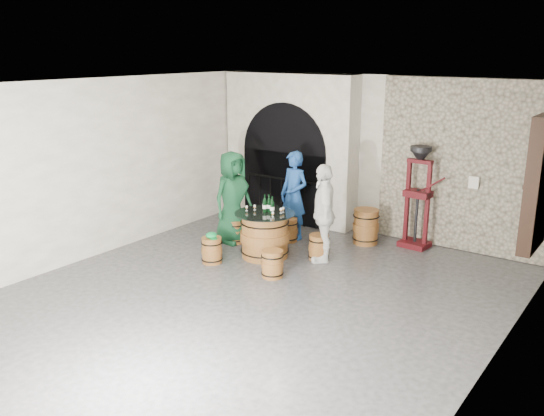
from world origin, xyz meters
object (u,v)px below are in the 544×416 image
Objects in this scene: person_blue at (294,195)px; corking_press at (418,189)px; barrel_stool_near_left at (212,250)px; wine_bottle_left at (265,205)px; person_white at (324,213)px; side_barrel at (366,227)px; barrel_table at (265,235)px; wine_bottle_right at (269,205)px; barrel_stool_right at (319,247)px; barrel_stool_near_right at (272,264)px; barrel_stool_far at (288,230)px; wine_bottle_center at (272,207)px; barrel_stool_left at (235,231)px; person_green at (233,197)px.

person_blue is 0.90× the size of corking_press.
barrel_stool_near_left is 1.45× the size of wine_bottle_left.
person_white is at bearing 23.64° from wine_bottle_left.
barrel_stool_near_left is 3.09m from side_barrel.
barrel_table is at bearing -56.26° from wine_bottle_left.
wine_bottle_left and wine_bottle_right have the same top height.
barrel_stool_right is at bearing -27.24° from person_blue.
barrel_table is 0.62× the size of person_white.
barrel_stool_near_right is at bearing -101.02° from side_barrel.
barrel_stool_near_right is at bearing -110.76° from corking_press.
barrel_stool_far is 1.45× the size of wine_bottle_right.
barrel_stool_near_right is at bearing -46.94° from wine_bottle_left.
corking_press is at bearing 45.47° from wine_bottle_left.
barrel_stool_near_right is 1.45× the size of wine_bottle_center.
side_barrel is at bearing 34.51° from barrel_stool_left.
person_white is 0.92m from wine_bottle_center.
person_green is 1.20m from wine_bottle_center.
barrel_stool_near_left is 0.26× the size of person_green.
barrel_stool_right is (1.83, 0.14, 0.00)m from barrel_stool_left.
person_blue is at bearing -158.42° from side_barrel.
wine_bottle_right is (0.97, -0.20, 0.73)m from barrel_stool_left.
corking_press is at bearing 31.52° from person_blue.
corking_press is (0.86, 0.38, 0.79)m from side_barrel.
side_barrel is at bearing 78.18° from barrel_stool_right.
barrel_stool_right is at bearing 29.74° from wine_bottle_center.
person_blue reaches higher than wine_bottle_right.
person_green is at bearing -123.62° from person_blue.
person_green is 1.02× the size of person_white.
barrel_stool_near_left is 1.31m from wine_bottle_right.
person_blue is 5.42× the size of wine_bottle_left.
barrel_stool_left is at bearing -143.89° from corking_press.
wine_bottle_left is (-0.98, -0.43, 0.08)m from person_white.
barrel_table is 2.32× the size of barrel_stool_near_left.
side_barrel reaches higher than barrel_stool_far.
barrel_stool_right is 1.34m from side_barrel.
barrel_table is 2.32× the size of barrel_stool_right.
person_green is 5.57× the size of wine_bottle_right.
person_blue is (-1.06, 0.78, 0.65)m from barrel_stool_right.
barrel_stool_far is (-0.14, 0.98, -0.18)m from barrel_table.
person_white is 2.57× the size of side_barrel.
barrel_table is 2.32× the size of barrel_stool_near_right.
side_barrel is at bearing 78.98° from barrel_stool_near_right.
wine_bottle_left is at bearing 133.06° from barrel_stool_near_right.
barrel_stool_far is 1.83m from barrel_stool_near_left.
wine_bottle_right is (0.16, -0.88, 0.73)m from barrel_stool_far.
person_green is 1.03× the size of person_blue.
barrel_table is at bearing -173.08° from wine_bottle_center.
wine_bottle_right is 2.10m from side_barrel.
corking_press reaches higher than barrel_stool_far.
barrel_stool_far is 1.00× the size of barrel_stool_right.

